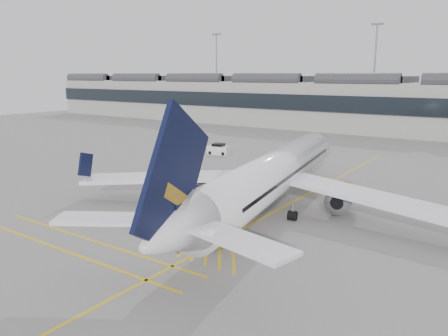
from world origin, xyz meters
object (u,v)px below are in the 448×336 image
Objects in this scene: baggage_cart_a at (216,198)px; belt_loader at (229,197)px; ramp_agent_a at (232,186)px; ramp_agent_b at (201,193)px; pushback_tug at (164,193)px; airliner_main at (271,176)px.

belt_loader is at bearing 85.95° from baggage_cart_a.
baggage_cart_a is at bearing -127.83° from ramp_agent_a.
pushback_tug is (-3.45, -1.86, -0.07)m from ramp_agent_b.
ramp_agent_b is at bearing -162.26° from ramp_agent_a.
belt_loader is 2.91× the size of baggage_cart_a.
ramp_agent_a reaches higher than baggage_cart_a.
ramp_agent_a is at bearing 30.88° from pushback_tug.
baggage_cart_a is at bearing 156.16° from ramp_agent_b.
pushback_tug is at bearing 26.40° from ramp_agent_b.
airliner_main is at bearing -75.47° from ramp_agent_a.
baggage_cart_a is at bearing -11.13° from pushback_tug.
ramp_agent_b is (-2.66, -1.20, 0.20)m from belt_loader.
airliner_main is 8.00m from ramp_agent_b.
belt_loader is 2.28m from baggage_cart_a.
belt_loader is at bearing -114.99° from ramp_agent_a.
ramp_agent_a is (-6.17, 2.56, -2.44)m from airliner_main.
belt_loader is at bearing 169.89° from airliner_main.
airliner_main is 7.11m from ramp_agent_a.
belt_loader is 6.84m from pushback_tug.
baggage_cart_a reaches higher than ramp_agent_b.
baggage_cart_a is 0.94× the size of ramp_agent_a.
belt_loader reaches higher than baggage_cart_a.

